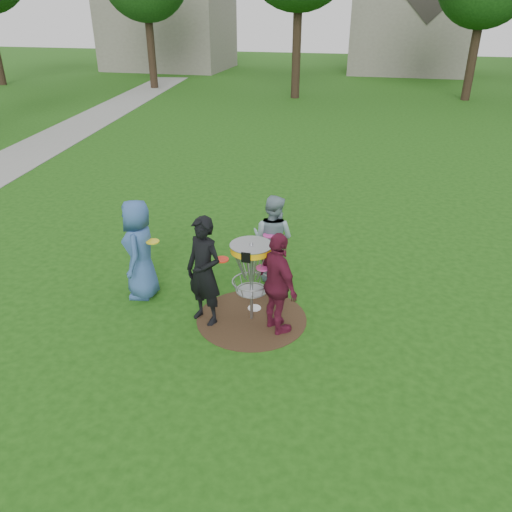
% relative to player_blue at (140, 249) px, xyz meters
% --- Properties ---
extents(ground, '(100.00, 100.00, 0.00)m').
position_rel_player_blue_xyz_m(ground, '(2.03, -0.30, -0.88)').
color(ground, '#19470F').
rests_on(ground, ground).
extents(dirt_patch, '(1.80, 1.80, 0.01)m').
position_rel_player_blue_xyz_m(dirt_patch, '(2.03, -0.30, -0.88)').
color(dirt_patch, '#47331E').
rests_on(dirt_patch, ground).
extents(concrete_path, '(7.75, 39.92, 0.02)m').
position_rel_player_blue_xyz_m(concrete_path, '(-7.97, 7.70, -0.87)').
color(concrete_path, '#9E9E99').
rests_on(concrete_path, ground).
extents(player_blue, '(0.74, 0.96, 1.76)m').
position_rel_player_blue_xyz_m(player_blue, '(0.00, 0.00, 0.00)').
color(player_blue, '#355892').
rests_on(player_blue, ground).
extents(player_black, '(0.77, 0.66, 1.79)m').
position_rel_player_blue_xyz_m(player_black, '(1.33, -0.50, 0.02)').
color(player_black, black).
rests_on(player_black, ground).
extents(player_grey, '(0.93, 0.81, 1.64)m').
position_rel_player_blue_xyz_m(player_grey, '(2.08, 1.09, -0.06)').
color(player_grey, '#7F97A3').
rests_on(player_grey, ground).
extents(player_maroon, '(0.96, 0.99, 1.66)m').
position_rel_player_blue_xyz_m(player_maroon, '(2.50, -0.51, -0.05)').
color(player_maroon, maroon).
rests_on(player_maroon, ground).
extents(disc_on_grass, '(0.22, 0.22, 0.02)m').
position_rel_player_blue_xyz_m(disc_on_grass, '(2.00, 0.01, -0.87)').
color(disc_on_grass, white).
rests_on(disc_on_grass, ground).
extents(disc_golf_basket, '(0.66, 0.67, 1.38)m').
position_rel_player_blue_xyz_m(disc_golf_basket, '(2.03, -0.30, 0.14)').
color(disc_golf_basket, '#9EA0A5').
rests_on(disc_golf_basket, ground).
extents(held_discs, '(2.18, 1.46, 0.11)m').
position_rel_player_blue_xyz_m(held_discs, '(1.55, -0.01, 0.17)').
color(held_discs, yellow).
rests_on(held_discs, ground).
extents(house_row, '(44.50, 10.65, 11.62)m').
position_rel_player_blue_xyz_m(house_row, '(6.81, 32.77, 3.26)').
color(house_row, gray).
rests_on(house_row, ground).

